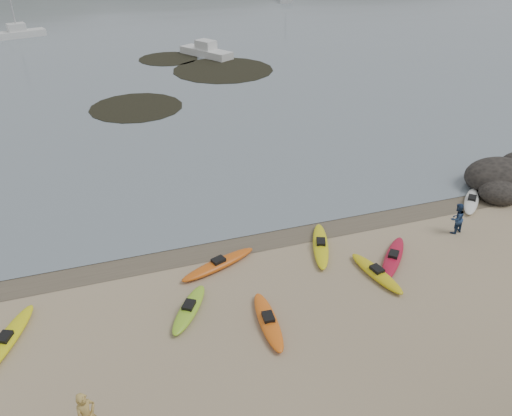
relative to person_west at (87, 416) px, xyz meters
name	(u,v)px	position (x,y,z in m)	size (l,w,h in m)	color
ground	(256,235)	(8.03, 8.68, -0.87)	(600.00, 600.00, 0.00)	tan
wet_sand	(258,238)	(8.03, 8.38, -0.86)	(60.00, 60.00, 0.00)	brown
kayaks	(288,272)	(8.32, 5.24, -0.70)	(25.00, 8.19, 0.34)	#92CB28
person_west	(87,416)	(0.00, 0.00, 0.00)	(0.63, 0.41, 1.73)	tan
person_east	(457,218)	(17.23, 5.85, -0.08)	(0.76, 0.60, 1.57)	navy
rock_cluster	(508,182)	(23.19, 8.90, -0.60)	(5.49, 4.07, 1.96)	black
kelp_mats	(190,76)	(10.82, 37.05, -0.84)	(18.39, 21.99, 0.04)	black
far_hills	(196,1)	(47.41, 202.64, -16.79)	(550.00, 135.00, 80.00)	#384235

